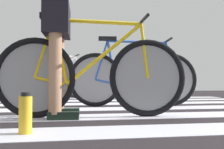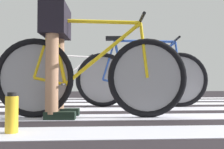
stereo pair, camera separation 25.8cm
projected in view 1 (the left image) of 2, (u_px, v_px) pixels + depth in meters
ground at (109, 106)px, 3.67m from camera, size 18.00×14.00×0.02m
crosswalk_markings at (109, 106)px, 3.57m from camera, size 5.44×4.23×0.00m
bicycle_1_of_3 at (92, 75)px, 2.38m from camera, size 1.74×0.52×0.93m
cyclist_1_of_3 at (58, 45)px, 2.36m from camera, size 0.33×0.42×1.01m
bicycle_2_of_3 at (133, 78)px, 3.54m from camera, size 1.73×0.52×0.93m
bicycle_3_of_3 at (53, 80)px, 5.26m from camera, size 1.71×0.56×0.93m
water_bottle at (25, 114)px, 1.59m from camera, size 0.08×0.08×0.25m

